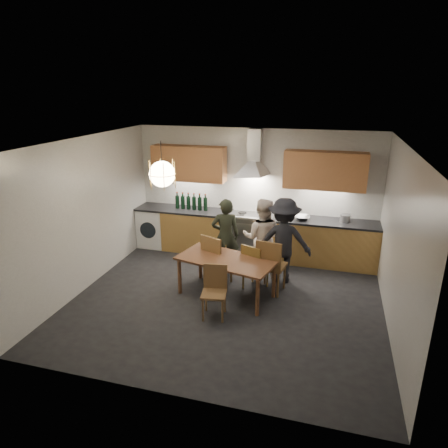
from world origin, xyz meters
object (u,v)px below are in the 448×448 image
(chair_front, at_px, (215,287))
(person_left, at_px, (225,236))
(chair_back_left, at_px, (215,257))
(mixing_bowl, at_px, (302,218))
(wine_bottles, at_px, (191,201))
(person_right, at_px, (283,241))
(person_mid, at_px, (262,238))
(dining_table, at_px, (226,263))
(stock_pot, at_px, (345,218))

(chair_front, bearing_deg, person_left, 90.75)
(chair_back_left, bearing_deg, mixing_bowl, -112.27)
(chair_front, distance_m, person_left, 1.57)
(mixing_bowl, distance_m, wine_bottles, 2.33)
(chair_back_left, bearing_deg, person_right, -134.67)
(person_left, xyz_separation_m, person_mid, (0.69, 0.02, 0.02))
(dining_table, bearing_deg, chair_front, -77.63)
(chair_front, bearing_deg, chair_back_left, 98.29)
(person_right, xyz_separation_m, mixing_bowl, (0.23, 0.92, 0.16))
(person_left, distance_m, stock_pot, 2.34)
(chair_back_left, relative_size, person_right, 0.61)
(person_right, height_order, stock_pot, person_right)
(person_mid, relative_size, person_right, 0.96)
(mixing_bowl, bearing_deg, person_right, -104.23)
(mixing_bowl, bearing_deg, person_mid, -128.22)
(person_mid, height_order, mixing_bowl, person_mid)
(person_right, bearing_deg, person_mid, -22.59)
(person_left, bearing_deg, mixing_bowl, -166.26)
(chair_back_left, relative_size, stock_pot, 4.86)
(chair_back_left, distance_m, person_mid, 0.97)
(stock_pot, xyz_separation_m, wine_bottles, (-3.14, -0.02, 0.11))
(dining_table, height_order, stock_pot, stock_pot)
(person_left, bearing_deg, wine_bottles, -60.26)
(chair_back_left, relative_size, person_left, 0.65)
(stock_pot, bearing_deg, person_left, -156.99)
(dining_table, height_order, person_right, person_right)
(mixing_bowl, relative_size, stock_pot, 1.60)
(person_mid, relative_size, mixing_bowl, 4.78)
(person_left, bearing_deg, dining_table, 88.00)
(person_mid, height_order, person_right, person_right)
(chair_front, xyz_separation_m, stock_pot, (1.90, 2.44, 0.50))
(chair_back_left, height_order, chair_front, chair_back_left)
(dining_table, distance_m, person_left, 0.94)
(person_right, relative_size, stock_pot, 8.01)
(mixing_bowl, bearing_deg, wine_bottles, 178.42)
(chair_back_left, distance_m, person_left, 0.62)
(wine_bottles, bearing_deg, chair_back_left, -57.12)
(chair_front, relative_size, person_left, 0.56)
(chair_back_left, distance_m, wine_bottles, 1.85)
(person_left, relative_size, mixing_bowl, 4.63)
(person_mid, distance_m, person_right, 0.42)
(person_mid, distance_m, mixing_bowl, 1.05)
(person_left, bearing_deg, person_mid, 163.11)
(person_right, bearing_deg, stock_pot, -143.82)
(chair_back_left, bearing_deg, person_left, -71.79)
(chair_back_left, height_order, person_left, person_left)
(person_right, bearing_deg, person_left, -12.39)
(dining_table, distance_m, stock_pot, 2.64)
(person_right, relative_size, wine_bottles, 2.18)
(dining_table, relative_size, stock_pot, 8.96)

